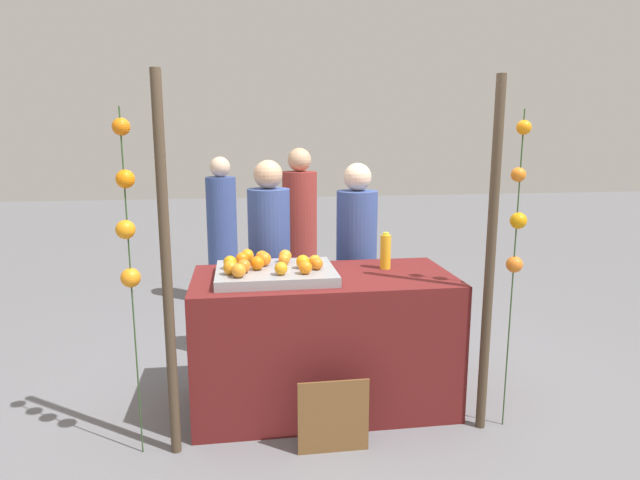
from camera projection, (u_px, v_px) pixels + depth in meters
The scene contains 29 objects.
ground_plane at pixel (323, 402), 3.60m from camera, with size 24.00×24.00×0.00m, color slate.
stall_counter at pixel (323, 340), 3.52m from camera, with size 1.65×0.79×0.87m, color #5B1919.
orange_tray at pixel (276, 273), 3.37m from camera, with size 0.73×0.56×0.06m, color gray.
orange_0 at pixel (317, 264), 3.32m from camera, with size 0.07×0.07×0.07m, color orange.
orange_1 at pixel (305, 267), 3.22m from camera, with size 0.08×0.08×0.08m, color orange.
orange_2 at pixel (285, 256), 3.52m from camera, with size 0.08×0.08×0.08m, color orange.
orange_3 at pixel (230, 262), 3.35m from camera, with size 0.08×0.08×0.08m, color orange.
orange_4 at pixel (264, 259), 3.42m from camera, with size 0.09×0.09×0.09m, color orange.
orange_5 at pixel (239, 271), 3.14m from camera, with size 0.08×0.08×0.08m, color orange.
orange_6 at pixel (247, 255), 3.54m from camera, with size 0.08×0.08×0.08m, color orange.
orange_7 at pixel (284, 259), 3.45m from camera, with size 0.07×0.07×0.07m, color orange.
orange_8 at pixel (315, 261), 3.39m from camera, with size 0.08×0.08×0.08m, color orange.
orange_9 at pixel (281, 268), 3.20m from camera, with size 0.08×0.08×0.08m, color orange.
orange_10 at pixel (244, 266), 3.25m from camera, with size 0.08×0.08×0.08m, color orange.
orange_11 at pixel (242, 259), 3.45m from camera, with size 0.08×0.08×0.08m, color orange.
orange_12 at pixel (230, 268), 3.21m from camera, with size 0.09×0.09×0.09m, color orange.
orange_13 at pixel (262, 257), 3.49m from camera, with size 0.08×0.08×0.08m, color orange.
orange_14 at pixel (303, 262), 3.36m from camera, with size 0.08×0.08×0.08m, color orange.
orange_15 at pixel (257, 263), 3.32m from camera, with size 0.09×0.09×0.09m, color orange.
juice_bottle at pixel (386, 251), 3.59m from camera, with size 0.07×0.07×0.25m.
chalkboard_sign at pixel (333, 417), 3.01m from camera, with size 0.40×0.03×0.44m.
vendor_left at pixel (270, 271), 4.11m from camera, with size 0.31×0.31×1.57m.
vendor_right at pixel (356, 271), 4.17m from camera, with size 0.31×0.31×1.55m.
crowd_person_0 at pixel (300, 240), 5.18m from camera, with size 0.33×0.33×1.63m.
crowd_person_1 at pixel (222, 236), 5.62m from camera, with size 0.31×0.31×1.53m.
canopy_post_left at pixel (167, 272), 2.85m from camera, with size 0.06×0.06×2.08m, color #473828.
canopy_post_right at pixel (490, 261), 3.11m from camera, with size 0.06×0.06×2.08m, color #473828.
garland_strand_left at pixel (126, 216), 2.78m from camera, with size 0.11×0.11×1.89m.
garland_strand_right at pixel (518, 211), 3.07m from camera, with size 0.10×0.11×1.89m.
Camera 1 is at (-0.50, -3.29, 1.75)m, focal length 30.37 mm.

